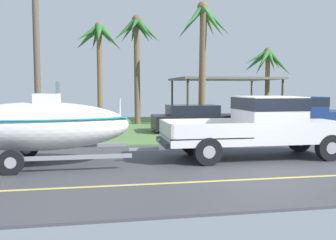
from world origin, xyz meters
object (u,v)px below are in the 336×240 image
object	(u,v)px
pickup_truck_towing	(267,124)
palm_tree_near_right	(267,65)
boat_on_trailer	(38,126)
palm_tree_far_right	(99,44)
carport_awning	(224,80)
parked_sedan_near	(195,119)
utility_pole	(36,34)
palm_tree_far_left	(203,35)
palm_tree_mid	(138,41)
parked_pickup_background	(300,113)

from	to	relation	value
pickup_truck_towing	palm_tree_near_right	distance (m)	12.75
boat_on_trailer	palm_tree_far_right	distance (m)	10.86
carport_awning	palm_tree_far_right	xyz separation A→B (m)	(-8.06, -2.74, 1.87)
carport_awning	palm_tree_far_right	size ratio (longest dim) A/B	1.11
boat_on_trailer	parked_sedan_near	bearing A→B (deg)	47.37
palm_tree_near_right	utility_pole	world-z (taller)	utility_pole
palm_tree_far_left	palm_tree_far_right	bearing A→B (deg)	170.87
parked_sedan_near	palm_tree_near_right	size ratio (longest dim) A/B	0.91
palm_tree_mid	pickup_truck_towing	bearing A→B (deg)	-76.49
parked_sedan_near	palm_tree_mid	world-z (taller)	palm_tree_mid
palm_tree_near_right	palm_tree_far_right	bearing A→B (deg)	-173.46
palm_tree_far_left	palm_tree_near_right	bearing A→B (deg)	23.84
parked_sedan_near	palm_tree_near_right	world-z (taller)	palm_tree_near_right
parked_pickup_background	carport_awning	distance (m)	7.93
palm_tree_far_right	pickup_truck_towing	bearing A→B (deg)	-63.20
palm_tree_far_right	parked_pickup_background	bearing A→B (deg)	-27.93
pickup_truck_towing	palm_tree_far_right	bearing A→B (deg)	116.80
pickup_truck_towing	parked_sedan_near	xyz separation A→B (m)	(-0.50, 6.96, -0.40)
parked_pickup_background	utility_pole	bearing A→B (deg)	-175.15
palm_tree_near_right	parked_sedan_near	bearing A→B (deg)	-142.85
parked_pickup_background	palm_tree_far_left	bearing A→B (deg)	132.24
carport_awning	palm_tree_mid	size ratio (longest dim) A/B	0.99
parked_pickup_background	palm_tree_far_right	size ratio (longest dim) A/B	0.97
pickup_truck_towing	palm_tree_mid	size ratio (longest dim) A/B	0.92
boat_on_trailer	utility_pole	world-z (taller)	utility_pole
parked_pickup_background	palm_tree_far_right	distance (m)	11.09
palm_tree_mid	palm_tree_far_right	xyz separation A→B (m)	(-2.27, -1.70, -0.40)
palm_tree_near_right	palm_tree_far_left	xyz separation A→B (m)	(-4.74, -2.09, 1.45)
boat_on_trailer	parked_pickup_background	world-z (taller)	boat_on_trailer
palm_tree_far_right	utility_pole	xyz separation A→B (m)	(-2.40, -5.90, -0.35)
pickup_truck_towing	palm_tree_far_left	world-z (taller)	palm_tree_far_left
pickup_truck_towing	palm_tree_near_right	size ratio (longest dim) A/B	1.26
boat_on_trailer	parked_sedan_near	size ratio (longest dim) A/B	1.45
pickup_truck_towing	palm_tree_far_right	world-z (taller)	palm_tree_far_right
carport_awning	palm_tree_far_right	distance (m)	8.71
boat_on_trailer	palm_tree_near_right	size ratio (longest dim) A/B	1.32
pickup_truck_towing	utility_pole	distance (m)	9.20
utility_pole	parked_sedan_near	bearing A→B (deg)	21.29
palm_tree_far_left	palm_tree_mid	bearing A→B (deg)	142.11
palm_tree_mid	palm_tree_far_right	world-z (taller)	palm_tree_mid
carport_awning	palm_tree_mid	bearing A→B (deg)	-169.89
pickup_truck_towing	parked_pickup_background	world-z (taller)	pickup_truck_towing
palm_tree_mid	palm_tree_far_left	bearing A→B (deg)	-37.89
pickup_truck_towing	parked_sedan_near	size ratio (longest dim) A/B	1.39
carport_awning	utility_pole	world-z (taller)	utility_pole
utility_pole	palm_tree_far_left	bearing A→B (deg)	31.89
boat_on_trailer	parked_pickup_background	distance (m)	12.23
parked_sedan_near	palm_tree_far_right	xyz separation A→B (m)	(-4.61, 3.17, 3.95)
carport_awning	pickup_truck_towing	bearing A→B (deg)	-102.88
parked_sedan_near	palm_tree_far_left	bearing A→B (deg)	65.90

